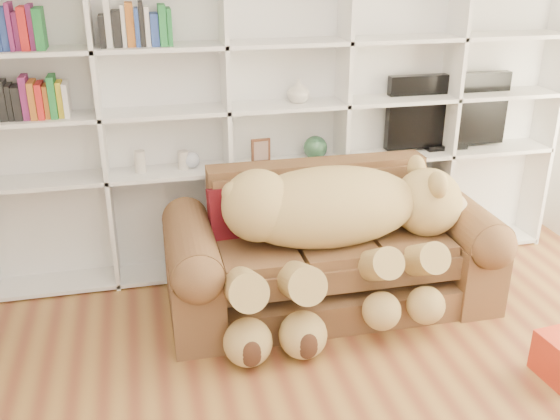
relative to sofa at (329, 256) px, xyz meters
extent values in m
cube|color=silver|center=(-0.17, 0.84, 0.99)|extent=(5.00, 0.02, 2.70)
cube|color=white|center=(-0.17, 0.80, 0.84)|extent=(4.40, 0.03, 2.40)
cube|color=white|center=(-1.49, 0.64, 0.84)|extent=(0.03, 0.35, 2.40)
cube|color=white|center=(-0.61, 0.64, 0.84)|extent=(0.03, 0.35, 2.40)
cube|color=white|center=(0.27, 0.64, 0.84)|extent=(0.03, 0.35, 2.40)
cube|color=white|center=(1.15, 0.64, 0.84)|extent=(0.03, 0.35, 2.40)
cube|color=white|center=(2.03, 0.64, 0.84)|extent=(0.03, 0.35, 2.40)
cube|color=white|center=(-0.17, 0.64, -0.33)|extent=(4.40, 0.35, 0.03)
cube|color=white|center=(-0.17, 0.64, 0.49)|extent=(4.40, 0.35, 0.03)
cube|color=white|center=(-0.17, 0.64, 0.94)|extent=(4.40, 0.35, 0.03)
cube|color=white|center=(-0.17, 0.64, 1.39)|extent=(4.40, 0.35, 0.03)
cube|color=brown|center=(0.00, -0.04, -0.25)|extent=(2.16, 0.87, 0.23)
cube|color=brown|center=(0.00, -0.06, 0.09)|extent=(1.61, 0.72, 0.31)
cube|color=brown|center=(0.00, 0.34, 0.31)|extent=(1.61, 0.21, 0.57)
cube|color=brown|center=(-0.97, -0.04, -0.08)|extent=(0.33, 0.98, 0.57)
cube|color=brown|center=(0.97, -0.04, -0.08)|extent=(0.33, 0.98, 0.57)
cylinder|color=brown|center=(-0.97, -0.04, 0.21)|extent=(0.33, 0.93, 0.33)
cylinder|color=brown|center=(0.97, -0.04, 0.21)|extent=(0.33, 0.93, 0.33)
ellipsoid|color=tan|center=(-0.05, -0.09, 0.42)|extent=(1.26, 0.61, 0.54)
sphere|color=tan|center=(-0.53, -0.09, 0.47)|extent=(0.48, 0.48, 0.48)
sphere|color=tan|center=(0.67, -0.09, 0.39)|extent=(0.48, 0.48, 0.48)
sphere|color=beige|center=(0.85, -0.09, 0.32)|extent=(0.24, 0.24, 0.24)
sphere|color=#412517|center=(0.95, -0.09, 0.31)|extent=(0.08, 0.08, 0.08)
ellipsoid|color=tan|center=(0.65, -0.26, 0.58)|extent=(0.11, 0.19, 0.19)
ellipsoid|color=tan|center=(0.65, 0.07, 0.58)|extent=(0.11, 0.19, 0.19)
sphere|color=tan|center=(-0.68, -0.09, 0.57)|extent=(0.16, 0.16, 0.16)
cylinder|color=tan|center=(0.17, -0.42, 0.13)|extent=(0.21, 0.58, 0.42)
cylinder|color=tan|center=(0.47, -0.42, 0.13)|extent=(0.21, 0.58, 0.42)
cylinder|color=tan|center=(-0.70, -0.42, 0.08)|extent=(0.24, 0.67, 0.49)
cylinder|color=tan|center=(-0.35, -0.42, 0.08)|extent=(0.24, 0.67, 0.49)
sphere|color=tan|center=(0.17, -0.61, -0.11)|extent=(0.25, 0.25, 0.25)
sphere|color=tan|center=(0.47, -0.61, -0.11)|extent=(0.25, 0.25, 0.25)
sphere|color=tan|center=(-0.70, -0.61, -0.20)|extent=(0.30, 0.30, 0.30)
sphere|color=tan|center=(-0.35, -0.61, -0.20)|extent=(0.30, 0.30, 0.30)
cube|color=#5D0F1B|center=(-0.63, 0.16, 0.31)|extent=(0.40, 0.24, 0.40)
cube|color=black|center=(1.17, 0.69, 0.82)|extent=(1.02, 0.08, 0.58)
cube|color=black|center=(1.17, 0.69, 0.53)|extent=(0.34, 0.18, 0.04)
cube|color=#502C1B|center=(-0.36, 0.64, 0.61)|extent=(0.15, 0.04, 0.18)
sphere|color=#315F3F|center=(0.07, 0.64, 0.60)|extent=(0.18, 0.18, 0.18)
cylinder|color=beige|center=(-1.25, 0.64, 0.59)|extent=(0.10, 0.10, 0.16)
cylinder|color=beige|center=(-0.94, 0.64, 0.57)|extent=(0.08, 0.08, 0.14)
sphere|color=silver|center=(-0.88, 0.64, 0.57)|extent=(0.12, 0.12, 0.12)
imported|color=beige|center=(-0.07, 0.64, 1.04)|extent=(0.19, 0.19, 0.17)
camera|label=1|loc=(-1.22, -3.75, 2.04)|focal=40.00mm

